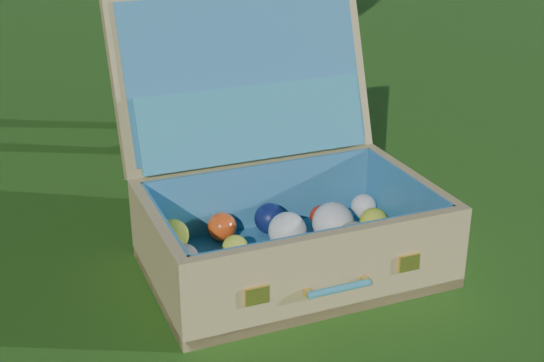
% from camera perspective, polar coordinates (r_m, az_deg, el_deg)
% --- Properties ---
extents(ground, '(60.00, 60.00, 0.00)m').
position_cam_1_polar(ground, '(1.68, 0.29, -5.47)').
color(ground, '#215114').
rests_on(ground, ground).
extents(suitcase, '(0.68, 0.65, 0.55)m').
position_cam_1_polar(suitcase, '(1.62, 0.31, -0.45)').
color(suitcase, tan).
rests_on(suitcase, ground).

